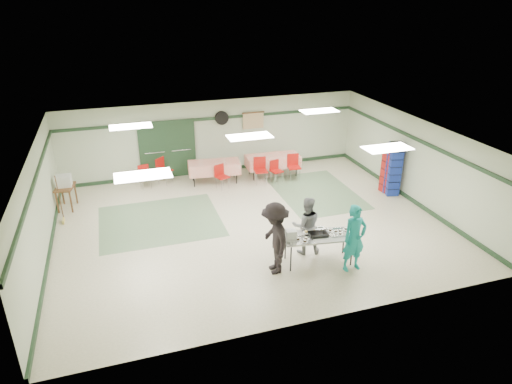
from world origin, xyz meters
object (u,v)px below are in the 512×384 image
object	(u,v)px
chair_d	(221,174)
crate_stack_blue_a	(389,171)
broom	(59,198)
volunteer_dark	(275,238)
serving_table	(319,237)
dining_table_b	(214,167)
printer_table	(65,190)
chair_loose_a	(163,168)
crate_stack_red	(390,169)
volunteer_grey	(306,225)
dining_table_a	(273,161)
volunteer_teal	(354,238)
chair_b	(260,168)
chair_loose_b	(144,174)
office_printer	(64,181)
chair_a	(276,169)
crate_stack_blue_b	(394,169)
chair_c	(293,164)

from	to	relation	value
chair_d	crate_stack_blue_a	size ratio (longest dim) A/B	0.57
broom	volunteer_dark	bearing A→B (deg)	-25.49
serving_table	dining_table_b	size ratio (longest dim) A/B	1.00
dining_table_b	chair_d	xyz separation A→B (m)	(0.10, -0.57, -0.06)
volunteer_dark	printer_table	size ratio (longest dim) A/B	2.10
chair_loose_a	crate_stack_red	distance (m)	7.81
volunteer_grey	dining_table_a	world-z (taller)	volunteer_grey
serving_table	dining_table_a	size ratio (longest dim) A/B	0.95
volunteer_teal	chair_b	bearing A→B (deg)	89.48
chair_loose_b	office_printer	xyz separation A→B (m)	(-2.48, -0.91, 0.43)
volunteer_grey	chair_d	bearing A→B (deg)	-64.31
chair_a	chair_loose_b	world-z (taller)	chair_loose_b
volunteer_grey	chair_a	bearing A→B (deg)	-87.91
dining_table_b	chair_b	world-z (taller)	chair_b
chair_d	crate_stack_blue_b	bearing A→B (deg)	-46.26
volunteer_grey	crate_stack_red	world-z (taller)	crate_stack_red
chair_loose_a	office_printer	distance (m)	3.34
office_printer	chair_c	bearing A→B (deg)	3.75
crate_stack_red	printer_table	distance (m)	10.49
chair_d	dining_table_a	bearing A→B (deg)	-7.75
crate_stack_red	printer_table	bearing A→B (deg)	169.24
chair_d	office_printer	world-z (taller)	office_printer
volunteer_grey	chair_loose_b	distance (m)	6.70
dining_table_a	chair_a	xyz separation A→B (m)	(-0.10, -0.58, -0.09)
crate_stack_red	chair_loose_a	bearing A→B (deg)	156.65
volunteer_grey	office_printer	xyz separation A→B (m)	(-6.07, 4.74, 0.14)
chair_d	chair_loose_b	world-z (taller)	chair_d
volunteer_teal	broom	xyz separation A→B (m)	(-6.93, 4.82, -0.08)
volunteer_teal	chair_loose_b	bearing A→B (deg)	118.28
volunteer_grey	broom	bearing A→B (deg)	-18.42
chair_d	crate_stack_red	bearing A→B (deg)	-44.14
chair_b	chair_loose_b	distance (m)	4.03
chair_b	chair_d	world-z (taller)	chair_b
chair_a	serving_table	bearing A→B (deg)	-112.53
volunteer_grey	crate_stack_red	size ratio (longest dim) A/B	0.94
chair_d	printer_table	size ratio (longest dim) A/B	0.97
chair_loose_b	chair_c	bearing A→B (deg)	-18.57
serving_table	volunteer_grey	distance (m)	0.56
dining_table_b	broom	distance (m)	5.23
chair_b	broom	distance (m)	6.59
printer_table	chair_b	bearing A→B (deg)	11.34
chair_c	chair_d	bearing A→B (deg)	-173.74
printer_table	office_printer	size ratio (longest dim) A/B	1.97
volunteer_teal	crate_stack_blue_a	size ratio (longest dim) A/B	1.17
dining_table_a	crate_stack_red	distance (m)	4.16
volunteer_dark	chair_b	bearing A→B (deg)	168.19
chair_d	chair_loose_b	size ratio (longest dim) A/B	1.04
volunteer_dark	chair_d	xyz separation A→B (m)	(-0.01, 5.38, -0.40)
dining_table_a	office_printer	xyz separation A→B (m)	(-7.09, -0.63, 0.35)
crate_stack_red	crate_stack_blue_b	distance (m)	0.24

